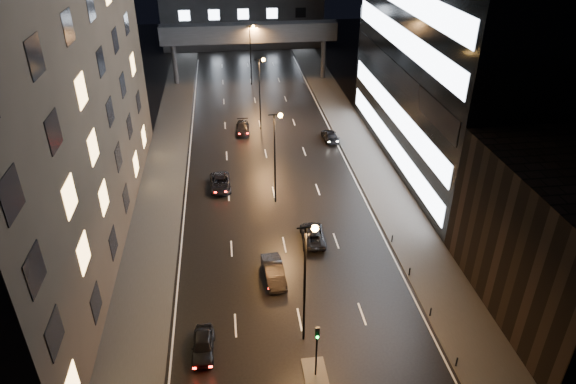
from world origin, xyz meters
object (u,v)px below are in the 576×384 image
car_away_b (274,272)px  car_away_c (220,183)px  car_away_a (203,345)px  car_toward_a (313,235)px  car_toward_b (330,136)px  car_away_d (243,128)px

car_away_b → car_away_c: bearing=100.6°
car_away_b → car_away_a: bearing=-132.2°
car_away_c → car_toward_a: 14.20m
car_away_c → car_toward_b: (14.86, 11.43, -0.02)m
car_away_d → car_away_c: bearing=-99.3°
car_away_c → car_toward_a: bearing=-54.7°
car_toward_a → car_away_b: bearing=53.8°
car_toward_a → car_toward_b: (6.23, 22.71, 0.00)m
car_away_b → car_away_d: 32.03m
car_away_c → car_toward_b: size_ratio=1.08×
car_away_c → car_away_a: bearing=-95.8°
car_away_d → car_toward_b: 12.28m
car_away_b → car_away_d: bearing=87.7°
car_away_a → car_away_c: bearing=88.1°
car_away_d → car_toward_a: 27.35m
car_away_a → car_toward_b: (16.39, 35.45, -0.01)m
car_away_b → car_away_d: (-1.07, 32.01, -0.10)m
car_toward_a → car_away_a: bearing=54.7°
car_away_d → car_away_a: bearing=-94.3°
car_away_a → car_toward_b: size_ratio=0.86×
car_away_b → car_toward_b: bearing=65.1°
car_away_a → car_away_d: car_away_a is taller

